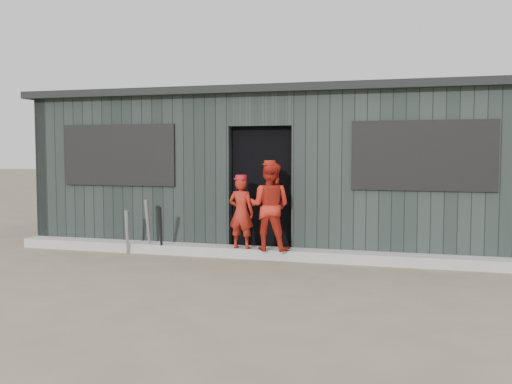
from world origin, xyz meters
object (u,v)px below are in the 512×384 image
(bat_right, at_px, (161,231))
(player_red_right, at_px, (270,206))
(player_grey_back, at_px, (302,217))
(bat_left, at_px, (127,232))
(bat_mid, at_px, (148,226))
(player_red_left, at_px, (241,213))
(dugout, at_px, (282,170))

(bat_right, relative_size, player_red_right, 0.61)
(bat_right, relative_size, player_grey_back, 0.69)
(bat_left, relative_size, player_red_right, 0.53)
(bat_mid, height_order, player_red_left, player_red_left)
(bat_right, xyz_separation_m, player_red_right, (1.71, 0.11, 0.41))
(bat_right, xyz_separation_m, dugout, (1.47, 1.93, 0.90))
(bat_left, height_order, player_red_left, player_red_left)
(bat_left, xyz_separation_m, player_grey_back, (2.64, 0.75, 0.23))
(bat_mid, xyz_separation_m, bat_right, (0.29, -0.15, -0.04))
(bat_left, distance_m, bat_right, 0.57)
(player_grey_back, bearing_deg, player_red_right, 53.73)
(bat_right, distance_m, dugout, 2.58)
(player_grey_back, distance_m, dugout, 1.52)
(bat_mid, relative_size, bat_right, 1.07)
(bat_mid, distance_m, bat_right, 0.33)
(player_grey_back, height_order, dugout, dugout)
(bat_right, bearing_deg, player_red_left, 6.25)
(player_red_left, height_order, player_red_right, player_red_right)
(bat_left, distance_m, player_grey_back, 2.75)
(bat_mid, height_order, dugout, dugout)
(player_red_right, relative_size, player_grey_back, 1.12)
(bat_left, xyz_separation_m, player_red_left, (1.82, 0.15, 0.34))
(bat_left, bearing_deg, bat_right, 1.72)
(bat_right, distance_m, player_grey_back, 2.21)
(bat_left, height_order, dugout, dugout)
(player_red_right, distance_m, dugout, 1.90)
(bat_left, relative_size, player_red_left, 0.64)
(player_red_left, height_order, player_grey_back, player_red_left)
(bat_left, xyz_separation_m, dugout, (2.03, 1.95, 0.94))
(player_grey_back, bearing_deg, bat_left, 9.99)
(player_red_left, xyz_separation_m, dugout, (0.21, 1.79, 0.60))
(bat_left, bearing_deg, player_red_left, 4.85)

